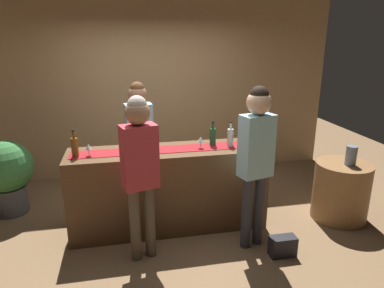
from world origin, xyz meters
name	(u,v)px	position (x,y,z in m)	size (l,w,h in m)	color
ground_plane	(169,225)	(0.00, 0.00, 0.00)	(10.00, 10.00, 0.00)	brown
back_wall	(152,87)	(0.00, 1.90, 1.45)	(6.00, 0.12, 2.90)	tan
bar_counter	(169,189)	(0.00, 0.00, 0.49)	(2.29, 0.60, 0.99)	#543821
counter_runner_cloth	(168,149)	(0.00, 0.00, 0.99)	(2.18, 0.28, 0.01)	maroon
wine_bottle_green	(213,137)	(0.54, 0.04, 1.10)	(0.07, 0.07, 0.30)	#194723
wine_bottle_clear	(230,137)	(0.74, -0.02, 1.10)	(0.07, 0.07, 0.30)	#B2C6C1
wine_bottle_amber	(75,147)	(-1.01, -0.05, 1.10)	(0.07, 0.07, 0.30)	brown
wine_glass_near_customer	(201,140)	(0.38, -0.04, 1.09)	(0.07, 0.07, 0.14)	silver
wine_glass_mid_counter	(88,147)	(-0.87, -0.06, 1.09)	(0.07, 0.07, 0.14)	silver
bartender	(139,132)	(-0.29, 0.58, 1.05)	(0.36, 0.24, 1.70)	#26262B
customer_sipping	(256,150)	(0.84, -0.59, 1.11)	(0.38, 0.28, 1.78)	#33333D
customer_browsing	(140,162)	(-0.35, -0.57, 1.07)	(0.38, 0.28, 1.72)	brown
round_side_table	(341,191)	(2.16, -0.23, 0.37)	(0.68, 0.68, 0.74)	olive
vase_on_side_table	(351,156)	(2.19, -0.29, 0.86)	(0.13, 0.13, 0.24)	slate
potted_plant_tall	(7,172)	(-1.99, 0.75, 0.57)	(0.67, 0.67, 0.98)	#4C4C51
handbag	(283,246)	(1.09, -0.85, 0.11)	(0.28, 0.14, 0.22)	black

